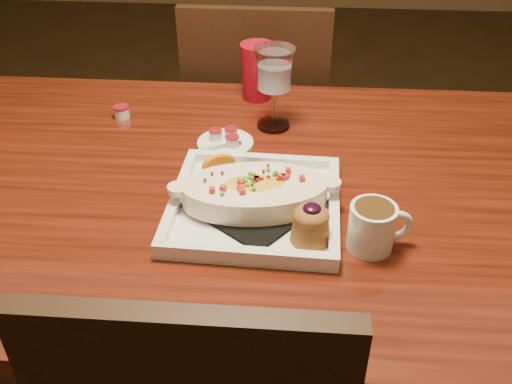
# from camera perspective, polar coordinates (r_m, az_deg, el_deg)

# --- Properties ---
(table) EXTENTS (1.50, 0.90, 0.75)m
(table) POSITION_cam_1_polar(r_m,az_deg,el_deg) (1.18, -2.04, -2.83)
(table) COLOR maroon
(table) RESTS_ON floor
(chair_far) EXTENTS (0.42, 0.42, 0.93)m
(chair_far) POSITION_cam_1_polar(r_m,az_deg,el_deg) (1.78, 0.17, 6.05)
(chair_far) COLOR black
(chair_far) RESTS_ON floor
(plate) EXTENTS (0.31, 0.31, 0.08)m
(plate) POSITION_cam_1_polar(r_m,az_deg,el_deg) (1.02, 0.20, -0.66)
(plate) COLOR white
(plate) RESTS_ON table
(coffee_mug) EXTENTS (0.11, 0.08, 0.08)m
(coffee_mug) POSITION_cam_1_polar(r_m,az_deg,el_deg) (0.96, 11.68, -3.29)
(coffee_mug) COLOR white
(coffee_mug) RESTS_ON table
(goblet) EXTENTS (0.09, 0.09, 0.19)m
(goblet) POSITION_cam_1_polar(r_m,az_deg,el_deg) (1.25, 1.86, 11.74)
(goblet) COLOR silver
(goblet) RESTS_ON table
(saucer) EXTENTS (0.12, 0.12, 0.08)m
(saucer) POSITION_cam_1_polar(r_m,az_deg,el_deg) (1.23, -3.12, 5.06)
(saucer) COLOR white
(saucer) RESTS_ON table
(creamer_loose) EXTENTS (0.04, 0.04, 0.03)m
(creamer_loose) POSITION_cam_1_polar(r_m,az_deg,el_deg) (1.38, -13.29, 7.82)
(creamer_loose) COLOR silver
(creamer_loose) RESTS_ON table
(red_tumbler) EXTENTS (0.08, 0.08, 0.14)m
(red_tumbler) POSITION_cam_1_polar(r_m,az_deg,el_deg) (1.41, 0.13, 11.94)
(red_tumbler) COLOR #A40B1D
(red_tumbler) RESTS_ON table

